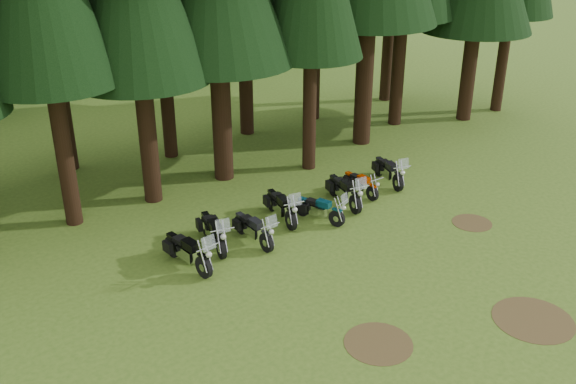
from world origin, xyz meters
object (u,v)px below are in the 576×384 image
at_px(motorcycle_2, 253,230).
at_px(motorcycle_3, 281,207).
at_px(motorcycle_1, 213,232).
at_px(motorcycle_4, 320,210).
at_px(motorcycle_5, 345,192).
at_px(motorcycle_0, 188,252).
at_px(motorcycle_7, 389,172).
at_px(motorcycle_6, 360,184).

relative_size(motorcycle_2, motorcycle_3, 0.95).
bearing_deg(motorcycle_2, motorcycle_1, 154.58).
relative_size(motorcycle_4, motorcycle_5, 0.86).
bearing_deg(motorcycle_5, motorcycle_3, -175.42).
bearing_deg(motorcycle_0, motorcycle_1, 20.77).
distance_m(motorcycle_0, motorcycle_4, 5.24).
bearing_deg(motorcycle_5, motorcycle_4, -149.95).
bearing_deg(motorcycle_1, motorcycle_3, 17.42).
relative_size(motorcycle_2, motorcycle_7, 0.99).
bearing_deg(motorcycle_2, motorcycle_5, 5.41).
bearing_deg(motorcycle_6, motorcycle_2, -171.39).
xyz_separation_m(motorcycle_2, motorcycle_5, (4.36, 0.16, 0.04)).
bearing_deg(motorcycle_4, motorcycle_6, -1.22).
height_order(motorcycle_0, motorcycle_2, motorcycle_0).
xyz_separation_m(motorcycle_4, motorcycle_5, (1.62, 0.42, 0.07)).
xyz_separation_m(motorcycle_1, motorcycle_2, (1.16, -0.64, -0.04)).
distance_m(motorcycle_6, motorcycle_7, 1.63).
relative_size(motorcycle_1, motorcycle_5, 1.00).
distance_m(motorcycle_3, motorcycle_7, 5.35).
bearing_deg(motorcycle_0, motorcycle_3, 5.37).
distance_m(motorcycle_3, motorcycle_6, 3.72).
bearing_deg(motorcycle_0, motorcycle_6, -0.37).
relative_size(motorcycle_1, motorcycle_6, 1.22).
xyz_separation_m(motorcycle_0, motorcycle_2, (2.49, -0.05, -0.04)).
distance_m(motorcycle_1, motorcycle_5, 5.54).
height_order(motorcycle_5, motorcycle_7, motorcycle_5).
bearing_deg(motorcycle_5, motorcycle_0, -163.44).
xyz_separation_m(motorcycle_2, motorcycle_4, (2.74, -0.25, -0.03)).
relative_size(motorcycle_3, motorcycle_6, 1.20).
relative_size(motorcycle_1, motorcycle_4, 1.16).
bearing_deg(motorcycle_5, motorcycle_7, 21.40).
height_order(motorcycle_3, motorcycle_5, motorcycle_5).
distance_m(motorcycle_1, motorcycle_2, 1.33).
bearing_deg(motorcycle_4, motorcycle_3, 122.09).
distance_m(motorcycle_0, motorcycle_2, 2.49).
distance_m(motorcycle_3, motorcycle_4, 1.37).
relative_size(motorcycle_3, motorcycle_7, 1.04).
relative_size(motorcycle_0, motorcycle_2, 1.09).
xyz_separation_m(motorcycle_0, motorcycle_4, (5.23, -0.31, -0.07)).
bearing_deg(motorcycle_0, motorcycle_4, -6.35).
bearing_deg(motorcycle_4, motorcycle_5, -0.68).
bearing_deg(motorcycle_2, motorcycle_3, 24.47).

